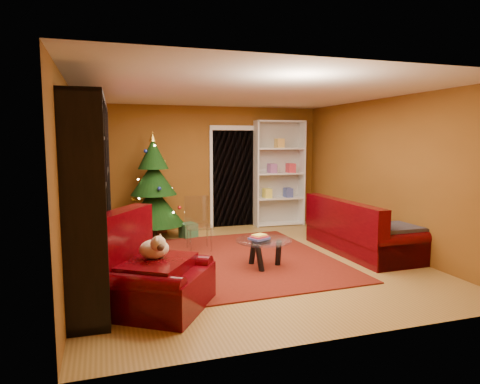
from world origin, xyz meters
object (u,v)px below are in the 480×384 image
object	(u,v)px
gift_box_red	(160,226)
acrylic_chair	(199,227)
rug	(236,259)
media_unit	(90,195)
sofa	(362,225)
armchair	(157,270)
christmas_tree	(154,187)
dog	(154,249)
gift_box_green	(188,230)
coffee_table	(264,253)
white_bookshelf	(279,174)

from	to	relation	value
gift_box_red	acrylic_chair	world-z (taller)	acrylic_chair
rug	media_unit	world-z (taller)	media_unit
rug	sofa	xyz separation A→B (m)	(2.17, -0.18, 0.45)
rug	gift_box_red	size ratio (longest dim) A/B	14.12
armchair	gift_box_red	bearing A→B (deg)	25.27
christmas_tree	armchair	bearing A→B (deg)	-96.22
acrylic_chair	rug	bearing A→B (deg)	-57.56
armchair	dog	xyz separation A→B (m)	(-0.01, 0.07, 0.22)
gift_box_green	sofa	size ratio (longest dim) A/B	0.13
armchair	sofa	distance (m)	3.86
media_unit	armchair	xyz separation A→B (m)	(0.70, -1.05, -0.74)
armchair	dog	bearing A→B (deg)	45.00
media_unit	sofa	distance (m)	4.37
acrylic_chair	coffee_table	bearing A→B (deg)	-58.77
rug	white_bookshelf	size ratio (longest dim) A/B	1.44
coffee_table	christmas_tree	bearing A→B (deg)	117.22
white_bookshelf	armchair	xyz separation A→B (m)	(-3.18, -4.02, -0.71)
rug	sofa	bearing A→B (deg)	-4.80
rug	white_bookshelf	distance (m)	3.21
rug	christmas_tree	distance (m)	2.48
rug	dog	distance (m)	2.20
gift_box_red	sofa	size ratio (longest dim) A/B	0.11
gift_box_green	gift_box_red	xyz separation A→B (m)	(-0.47, 0.66, -0.02)
gift_box_red	armchair	size ratio (longest dim) A/B	0.21
gift_box_red	acrylic_chair	bearing A→B (deg)	-75.23
acrylic_chair	christmas_tree	bearing A→B (deg)	117.31
gift_box_red	white_bookshelf	world-z (taller)	white_bookshelf
gift_box_red	coffee_table	bearing A→B (deg)	-68.79
christmas_tree	sofa	distance (m)	3.92
coffee_table	acrylic_chair	world-z (taller)	acrylic_chair
gift_box_green	white_bookshelf	distance (m)	2.48
rug	dog	bearing A→B (deg)	-133.61
christmas_tree	dog	world-z (taller)	christmas_tree
sofa	gift_box_green	bearing A→B (deg)	51.47
gift_box_red	acrylic_chair	xyz separation A→B (m)	(0.45, -1.71, 0.30)
white_bookshelf	dog	bearing A→B (deg)	-126.42
armchair	rug	bearing A→B (deg)	-9.15
christmas_tree	gift_box_green	bearing A→B (deg)	-19.86
armchair	gift_box_green	bearing A→B (deg)	16.26
armchair	acrylic_chair	size ratio (longest dim) A/B	1.36
rug	dog	size ratio (longest dim) A/B	8.58
armchair	media_unit	bearing A→B (deg)	66.55
christmas_tree	gift_box_green	xyz separation A→B (m)	(0.62, -0.22, -0.86)
acrylic_chair	media_unit	bearing A→B (deg)	-140.82
rug	armchair	world-z (taller)	armchair
dog	sofa	size ratio (longest dim) A/B	0.19
media_unit	dog	bearing A→B (deg)	-53.44
white_bookshelf	coffee_table	distance (m)	3.43
media_unit	gift_box_green	bearing A→B (deg)	55.43
gift_box_red	dog	bearing A→B (deg)	-97.97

